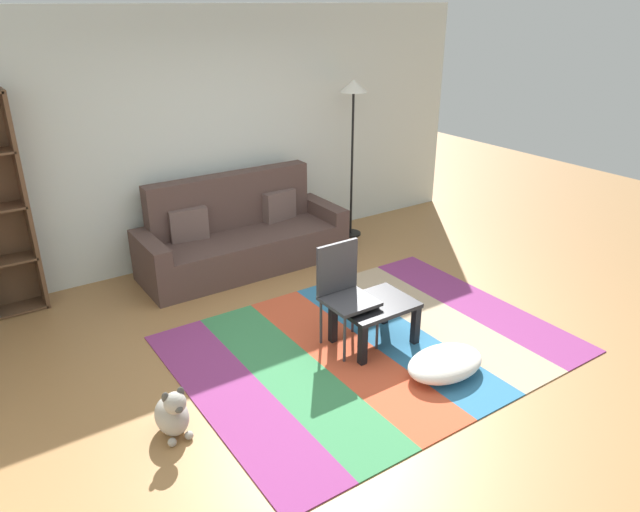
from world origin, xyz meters
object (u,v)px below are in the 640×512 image
object	(u,v)px
standing_lamp	(353,107)
folding_chair	(343,287)
coffee_table	(375,310)
pouf	(445,363)
couch	(241,237)
tv_remote	(368,300)
dog	(173,414)

from	to	relation	value
standing_lamp	folding_chair	bearing A→B (deg)	-128.32
coffee_table	pouf	xyz separation A→B (m)	(0.17, -0.68, -0.22)
couch	tv_remote	bearing A→B (deg)	-85.71
standing_lamp	folding_chair	xyz separation A→B (m)	(-1.59, -2.01, -1.05)
couch	dog	size ratio (longest dim) A/B	5.69
folding_chair	standing_lamp	bearing A→B (deg)	68.06
couch	standing_lamp	bearing A→B (deg)	2.80
coffee_table	dog	bearing A→B (deg)	-175.66
dog	folding_chair	distance (m)	1.71
tv_remote	pouf	bearing A→B (deg)	-56.82
tv_remote	folding_chair	bearing A→B (deg)	167.13
tv_remote	dog	bearing A→B (deg)	-156.75
standing_lamp	tv_remote	xyz separation A→B (m)	(-1.41, -2.12, -1.18)
standing_lamp	folding_chair	distance (m)	2.77
couch	tv_remote	distance (m)	2.05
standing_lamp	tv_remote	distance (m)	2.81
couch	coffee_table	world-z (taller)	couch
pouf	dog	xyz separation A→B (m)	(-2.03, 0.54, 0.06)
dog	coffee_table	bearing A→B (deg)	4.34
couch	folding_chair	size ratio (longest dim) A/B	2.51
pouf	couch	bearing A→B (deg)	97.45
folding_chair	pouf	bearing A→B (deg)	-48.61
pouf	tv_remote	bearing A→B (deg)	106.00
couch	dog	xyz separation A→B (m)	(-1.67, -2.23, -0.18)
tv_remote	standing_lamp	bearing A→B (deg)	73.50
dog	folding_chair	world-z (taller)	folding_chair
dog	tv_remote	distance (m)	1.85
tv_remote	folding_chair	size ratio (longest dim) A/B	0.17
coffee_table	pouf	size ratio (longest dim) A/B	0.96
couch	tv_remote	world-z (taller)	couch
couch	folding_chair	xyz separation A→B (m)	(-0.03, -1.94, 0.20)
dog	standing_lamp	xyz separation A→B (m)	(3.23, 2.31, 1.42)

